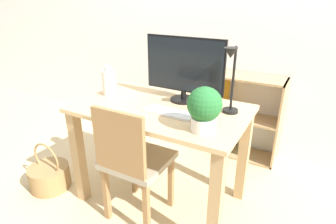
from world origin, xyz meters
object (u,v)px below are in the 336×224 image
potted_plant (204,108)px  bookshelf (220,115)px  keyboard (169,113)px  basket (50,176)px  monitor (184,67)px  chair (133,160)px  vase (109,82)px  desk_lamp (231,75)px

potted_plant → bookshelf: potted_plant is taller
keyboard → basket: bearing=-165.3°
monitor → keyboard: monitor is taller
keyboard → chair: bearing=-130.0°
keyboard → basket: 1.19m
chair → potted_plant: bearing=4.4°
vase → desk_lamp: size_ratio=0.54×
keyboard → desk_lamp: 0.44m
basket → bookshelf: bearing=51.9°
potted_plant → bookshelf: (-0.26, 1.12, -0.53)m
vase → potted_plant: (0.84, -0.22, 0.04)m
basket → chair: bearing=4.1°
keyboard → bookshelf: (0.02, 1.00, -0.40)m
keyboard → potted_plant: potted_plant is taller
keyboard → vase: bearing=169.9°
monitor → potted_plant: monitor is taller
desk_lamp → potted_plant: size_ratio=1.68×
basket → vase: bearing=41.5°
potted_plant → monitor: bearing=129.1°
basket → desk_lamp: bearing=17.6°
monitor → bookshelf: 0.98m
desk_lamp → vase: bearing=-176.3°
keyboard → basket: keyboard is taller
potted_plant → keyboard: bearing=157.2°
monitor → vase: (-0.54, -0.16, -0.14)m
monitor → bookshelf: bearing=86.3°
chair → desk_lamp: bearing=30.0°
vase → potted_plant: bearing=-14.4°
potted_plant → bookshelf: size_ratio=0.31×
keyboard → bookshelf: bearing=88.8°
vase → bookshelf: size_ratio=0.28×
bookshelf → monitor: bearing=-93.7°
keyboard → chair: size_ratio=0.38×
monitor → vase: bearing=-163.5°
keyboard → chair: 0.39m
vase → chair: bearing=-36.3°
potted_plant → chair: (-0.44, -0.08, -0.42)m
basket → potted_plant: bearing=6.2°
basket → keyboard: bearing=14.7°
monitor → desk_lamp: bearing=-16.0°
chair → keyboard: bearing=44.4°
chair → basket: (-0.80, -0.06, -0.37)m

